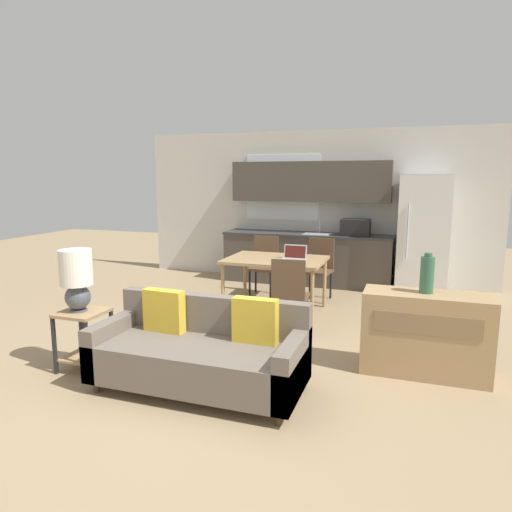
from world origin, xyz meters
name	(u,v)px	position (x,y,z in m)	size (l,w,h in m)	color
ground_plane	(202,384)	(0.00, 0.00, 0.00)	(20.00, 20.00, 0.00)	#9E8460
wall_back	(311,206)	(-0.01, 4.63, 1.36)	(6.40, 0.07, 2.70)	silver
kitchen_counter	(308,236)	(0.02, 4.33, 0.84)	(2.97, 0.65, 2.15)	#4C443D
refrigerator	(423,235)	(1.92, 4.21, 0.95)	(0.78, 0.77, 1.91)	white
dining_table	(276,263)	(-0.03, 2.44, 0.69)	(1.36, 0.98, 0.76)	tan
couch	(202,352)	(0.03, -0.05, 0.33)	(1.87, 0.80, 0.84)	#3D2D1E
side_table	(83,331)	(-1.24, -0.08, 0.39)	(0.42, 0.42, 0.59)	tan
table_lamp	(76,277)	(-1.26, -0.09, 0.93)	(0.31, 0.31, 0.61)	#4C515B
credenza	(425,334)	(1.93, 0.90, 0.40)	(1.17, 0.44, 0.80)	tan
vase	(427,274)	(1.91, 0.92, 0.98)	(0.13, 0.13, 0.38)	#336047
dining_chair_far_right	(319,266)	(0.42, 3.30, 0.52)	(0.47, 0.47, 0.94)	brown
dining_chair_near_right	(290,293)	(0.41, 1.56, 0.52)	(0.46, 0.46, 0.94)	brown
dining_chair_far_left	(264,263)	(-0.46, 3.27, 0.52)	(0.44, 0.44, 0.94)	brown
laptop	(294,256)	(0.24, 2.42, 0.81)	(0.32, 0.26, 0.20)	#B7BABC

